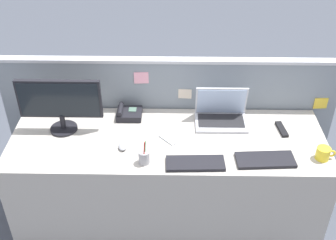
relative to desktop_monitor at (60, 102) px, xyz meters
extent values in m
plane|color=#424751|center=(0.73, -0.10, -0.97)|extent=(10.00, 10.00, 0.00)
cube|color=#ADA89E|center=(0.73, -0.10, -0.60)|extent=(2.16, 0.73, 0.75)
cube|color=gray|center=(0.73, 0.30, -0.41)|extent=(2.50, 0.06, 1.12)
cube|color=#B7BAC1|center=(0.73, 0.30, 0.16)|extent=(2.50, 0.07, 0.02)
cube|color=pink|center=(0.53, 0.27, 0.04)|extent=(0.11, 0.01, 0.09)
cube|color=yellow|center=(1.86, 0.27, -0.17)|extent=(0.10, 0.01, 0.09)
cube|color=beige|center=(0.85, 0.27, -0.09)|extent=(0.10, 0.01, 0.08)
cylinder|color=black|center=(0.00, -0.01, -0.22)|extent=(0.19, 0.19, 0.02)
cylinder|color=black|center=(0.00, -0.01, -0.15)|extent=(0.04, 0.04, 0.11)
cube|color=black|center=(0.00, 0.00, 0.02)|extent=(0.57, 0.03, 0.28)
cube|color=black|center=(0.00, -0.01, 0.02)|extent=(0.54, 0.01, 0.25)
cube|color=#B2B5BC|center=(1.11, 0.08, -0.21)|extent=(0.37, 0.24, 0.02)
cube|color=black|center=(1.11, 0.09, -0.20)|extent=(0.33, 0.17, 0.00)
cube|color=#B2B5BC|center=(1.11, 0.17, -0.08)|extent=(0.37, 0.07, 0.24)
cube|color=#9EB2D1|center=(1.11, 0.16, -0.09)|extent=(0.34, 0.06, 0.22)
cube|color=black|center=(0.45, 0.16, -0.20)|extent=(0.18, 0.16, 0.05)
cube|color=#4C6B5B|center=(0.47, 0.18, -0.17)|extent=(0.05, 0.06, 0.01)
cylinder|color=black|center=(0.38, 0.16, -0.16)|extent=(0.04, 0.15, 0.04)
cube|color=black|center=(1.36, -0.33, -0.21)|extent=(0.38, 0.17, 0.02)
cube|color=black|center=(0.91, -0.37, -0.21)|extent=(0.38, 0.15, 0.02)
ellipsoid|color=#9EA0A8|center=(0.44, -0.20, -0.21)|extent=(0.06, 0.10, 0.03)
cylinder|color=#99999E|center=(0.59, -0.35, -0.18)|extent=(0.07, 0.07, 0.09)
cylinder|color=#238438|center=(0.59, -0.35, -0.12)|extent=(0.01, 0.02, 0.13)
cylinder|color=red|center=(0.59, -0.37, -0.12)|extent=(0.01, 0.02, 0.14)
cube|color=#B7BAC1|center=(0.74, -0.11, -0.22)|extent=(0.15, 0.15, 0.01)
cube|color=black|center=(1.53, 0.01, -0.21)|extent=(0.07, 0.17, 0.02)
cylinder|color=yellow|center=(1.73, -0.29, -0.18)|extent=(0.09, 0.09, 0.09)
torus|color=yellow|center=(1.78, -0.29, -0.18)|extent=(0.05, 0.01, 0.05)
camera|label=1|loc=(0.77, -2.41, 1.57)|focal=45.85mm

